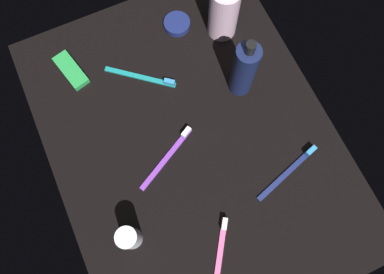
{
  "coord_description": "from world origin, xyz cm",
  "views": [
    {
      "loc": [
        22.0,
        -10.02,
        83.79
      ],
      "look_at": [
        0.0,
        0.0,
        3.0
      ],
      "focal_mm": 35.0,
      "sensor_mm": 36.0,
      "label": 1
    }
  ],
  "objects_px": {
    "deodorant_stick": "(129,238)",
    "toothbrush_purple": "(169,154)",
    "lotion_bottle": "(244,70)",
    "toothbrush_navy": "(291,170)",
    "snack_bar_green": "(71,70)",
    "bodywash_bottle": "(224,11)",
    "toothbrush_teal": "(144,77)",
    "toothbrush_pink": "(220,255)",
    "cream_tin_left": "(177,24)"
  },
  "relations": [
    {
      "from": "deodorant_stick",
      "to": "toothbrush_purple",
      "type": "bearing_deg",
      "value": 133.2
    },
    {
      "from": "lotion_bottle",
      "to": "toothbrush_purple",
      "type": "distance_m",
      "value": 0.25
    },
    {
      "from": "toothbrush_navy",
      "to": "snack_bar_green",
      "type": "distance_m",
      "value": 0.58
    },
    {
      "from": "lotion_bottle",
      "to": "bodywash_bottle",
      "type": "relative_size",
      "value": 1.12
    },
    {
      "from": "lotion_bottle",
      "to": "toothbrush_teal",
      "type": "relative_size",
      "value": 1.3
    },
    {
      "from": "lotion_bottle",
      "to": "snack_bar_green",
      "type": "distance_m",
      "value": 0.42
    },
    {
      "from": "toothbrush_navy",
      "to": "toothbrush_pink",
      "type": "height_order",
      "value": "same"
    },
    {
      "from": "toothbrush_purple",
      "to": "cream_tin_left",
      "type": "xyz_separation_m",
      "value": [
        -0.3,
        0.15,
        0.0
      ]
    },
    {
      "from": "bodywash_bottle",
      "to": "snack_bar_green",
      "type": "xyz_separation_m",
      "value": [
        -0.05,
        -0.39,
        -0.07
      ]
    },
    {
      "from": "toothbrush_navy",
      "to": "snack_bar_green",
      "type": "relative_size",
      "value": 1.69
    },
    {
      "from": "lotion_bottle",
      "to": "toothbrush_navy",
      "type": "relative_size",
      "value": 1.09
    },
    {
      "from": "snack_bar_green",
      "to": "toothbrush_navy",
      "type": "bearing_deg",
      "value": 25.71
    },
    {
      "from": "toothbrush_navy",
      "to": "lotion_bottle",
      "type": "bearing_deg",
      "value": -177.47
    },
    {
      "from": "toothbrush_purple",
      "to": "lotion_bottle",
      "type": "bearing_deg",
      "value": 111.59
    },
    {
      "from": "toothbrush_purple",
      "to": "cream_tin_left",
      "type": "height_order",
      "value": "toothbrush_purple"
    },
    {
      "from": "bodywash_bottle",
      "to": "toothbrush_pink",
      "type": "distance_m",
      "value": 0.56
    },
    {
      "from": "bodywash_bottle",
      "to": "toothbrush_teal",
      "type": "height_order",
      "value": "bodywash_bottle"
    },
    {
      "from": "deodorant_stick",
      "to": "bodywash_bottle",
      "type": "bearing_deg",
      "value": 134.04
    },
    {
      "from": "toothbrush_purple",
      "to": "snack_bar_green",
      "type": "height_order",
      "value": "toothbrush_purple"
    },
    {
      "from": "cream_tin_left",
      "to": "snack_bar_green",
      "type": "bearing_deg",
      "value": -87.91
    },
    {
      "from": "deodorant_stick",
      "to": "cream_tin_left",
      "type": "bearing_deg",
      "value": 145.81
    },
    {
      "from": "bodywash_bottle",
      "to": "deodorant_stick",
      "type": "bearing_deg",
      "value": -45.96
    },
    {
      "from": "bodywash_bottle",
      "to": "toothbrush_teal",
      "type": "relative_size",
      "value": 1.17
    },
    {
      "from": "lotion_bottle",
      "to": "toothbrush_navy",
      "type": "bearing_deg",
      "value": 2.53
    },
    {
      "from": "toothbrush_teal",
      "to": "toothbrush_pink",
      "type": "xyz_separation_m",
      "value": [
        0.45,
        -0.01,
        0.0
      ]
    },
    {
      "from": "toothbrush_pink",
      "to": "snack_bar_green",
      "type": "distance_m",
      "value": 0.56
    },
    {
      "from": "bodywash_bottle",
      "to": "toothbrush_purple",
      "type": "distance_m",
      "value": 0.36
    },
    {
      "from": "deodorant_stick",
      "to": "toothbrush_navy",
      "type": "height_order",
      "value": "deodorant_stick"
    },
    {
      "from": "deodorant_stick",
      "to": "snack_bar_green",
      "type": "distance_m",
      "value": 0.43
    },
    {
      "from": "toothbrush_teal",
      "to": "snack_bar_green",
      "type": "xyz_separation_m",
      "value": [
        -0.09,
        -0.16,
        0.0
      ]
    },
    {
      "from": "toothbrush_pink",
      "to": "cream_tin_left",
      "type": "bearing_deg",
      "value": 165.4
    },
    {
      "from": "toothbrush_teal",
      "to": "bodywash_bottle",
      "type": "bearing_deg",
      "value": 101.29
    },
    {
      "from": "lotion_bottle",
      "to": "bodywash_bottle",
      "type": "bearing_deg",
      "value": 170.22
    },
    {
      "from": "toothbrush_teal",
      "to": "lotion_bottle",
      "type": "bearing_deg",
      "value": 60.91
    },
    {
      "from": "deodorant_stick",
      "to": "toothbrush_navy",
      "type": "distance_m",
      "value": 0.38
    },
    {
      "from": "cream_tin_left",
      "to": "toothbrush_navy",
      "type": "bearing_deg",
      "value": 10.27
    },
    {
      "from": "cream_tin_left",
      "to": "deodorant_stick",
      "type": "bearing_deg",
      "value": -34.19
    },
    {
      "from": "toothbrush_navy",
      "to": "toothbrush_pink",
      "type": "distance_m",
      "value": 0.25
    },
    {
      "from": "lotion_bottle",
      "to": "bodywash_bottle",
      "type": "distance_m",
      "value": 0.16
    },
    {
      "from": "toothbrush_navy",
      "to": "toothbrush_teal",
      "type": "relative_size",
      "value": 1.19
    },
    {
      "from": "lotion_bottle",
      "to": "cream_tin_left",
      "type": "distance_m",
      "value": 0.24
    },
    {
      "from": "bodywash_bottle",
      "to": "toothbrush_teal",
      "type": "distance_m",
      "value": 0.25
    },
    {
      "from": "deodorant_stick",
      "to": "toothbrush_teal",
      "type": "bearing_deg",
      "value": 153.65
    },
    {
      "from": "deodorant_stick",
      "to": "toothbrush_pink",
      "type": "relative_size",
      "value": 0.58
    },
    {
      "from": "bodywash_bottle",
      "to": "lotion_bottle",
      "type": "bearing_deg",
      "value": -9.78
    },
    {
      "from": "bodywash_bottle",
      "to": "toothbrush_pink",
      "type": "height_order",
      "value": "bodywash_bottle"
    },
    {
      "from": "toothbrush_teal",
      "to": "cream_tin_left",
      "type": "height_order",
      "value": "toothbrush_teal"
    },
    {
      "from": "snack_bar_green",
      "to": "cream_tin_left",
      "type": "relative_size",
      "value": 1.55
    },
    {
      "from": "toothbrush_teal",
      "to": "toothbrush_pink",
      "type": "bearing_deg",
      "value": -1.44
    },
    {
      "from": "lotion_bottle",
      "to": "toothbrush_purple",
      "type": "xyz_separation_m",
      "value": [
        0.09,
        -0.23,
        -0.08
      ]
    }
  ]
}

